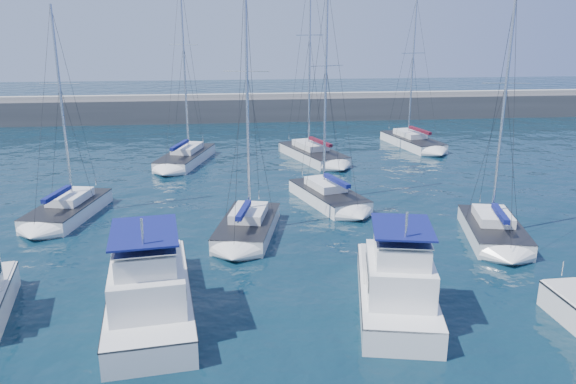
{
  "coord_description": "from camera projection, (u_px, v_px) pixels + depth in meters",
  "views": [
    {
      "loc": [
        -4.63,
        -23.88,
        12.25
      ],
      "look_at": [
        -1.23,
        6.98,
        3.0
      ],
      "focal_mm": 35.0,
      "sensor_mm": 36.0,
      "label": 1
    }
  ],
  "objects": [
    {
      "name": "sailboat_mid_e",
      "position": [
        493.0,
        230.0,
        33.48
      ],
      "size": [
        4.59,
        7.48,
        14.54
      ],
      "rotation": [
        0.0,
        0.0,
        -0.23
      ],
      "color": "white",
      "rests_on": "ground"
    },
    {
      "name": "sailboat_back_c",
      "position": [
        412.0,
        141.0,
        59.0
      ],
      "size": [
        4.69,
        9.32,
        15.26
      ],
      "rotation": [
        0.0,
        0.0,
        0.19
      ],
      "color": "white",
      "rests_on": "ground"
    },
    {
      "name": "sailboat_mid_c",
      "position": [
        328.0,
        195.0,
        40.22
      ],
      "size": [
        5.0,
        8.02,
        15.37
      ],
      "rotation": [
        0.0,
        0.0,
        0.29
      ],
      "color": "white",
      "rests_on": "ground"
    },
    {
      "name": "breakwater",
      "position": [
        261.0,
        111.0,
        75.96
      ],
      "size": [
        160.0,
        6.0,
        4.45
      ],
      "color": "#424244",
      "rests_on": "ground"
    },
    {
      "name": "sailboat_back_a",
      "position": [
        186.0,
        157.0,
        52.0
      ],
      "size": [
        5.34,
        9.38,
        17.04
      ],
      "rotation": [
        0.0,
        0.0,
        -0.27
      ],
      "color": "white",
      "rests_on": "ground"
    },
    {
      "name": "motor_yacht_port_inner",
      "position": [
        149.0,
        291.0,
        24.4
      ],
      "size": [
        4.75,
        10.58,
        4.69
      ],
      "rotation": [
        0.0,
        0.0,
        0.12
      ],
      "color": "silver",
      "rests_on": "ground"
    },
    {
      "name": "sailboat_back_b",
      "position": [
        313.0,
        153.0,
        53.35
      ],
      "size": [
        5.85,
        9.62,
        18.37
      ],
      "rotation": [
        0.0,
        0.0,
        0.32
      ],
      "color": "silver",
      "rests_on": "ground"
    },
    {
      "name": "sailboat_mid_b",
      "position": [
        248.0,
        226.0,
        34.07
      ],
      "size": [
        4.56,
        7.61,
        15.59
      ],
      "rotation": [
        0.0,
        0.0,
        -0.22
      ],
      "color": "silver",
      "rests_on": "ground"
    },
    {
      "name": "ground",
      "position": [
        330.0,
        293.0,
        26.72
      ],
      "size": [
        220.0,
        220.0,
        0.0
      ],
      "primitive_type": "plane",
      "color": "black",
      "rests_on": "ground"
    },
    {
      "name": "motor_yacht_stbd_inner",
      "position": [
        397.0,
        286.0,
        24.86
      ],
      "size": [
        4.96,
        9.17,
        4.69
      ],
      "rotation": [
        0.0,
        0.0,
        -0.21
      ],
      "color": "white",
      "rests_on": "ground"
    },
    {
      "name": "sailboat_mid_a",
      "position": [
        68.0,
        209.0,
        37.23
      ],
      "size": [
        4.52,
        7.87,
        13.86
      ],
      "rotation": [
        0.0,
        0.0,
        -0.21
      ],
      "color": "white",
      "rests_on": "ground"
    }
  ]
}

